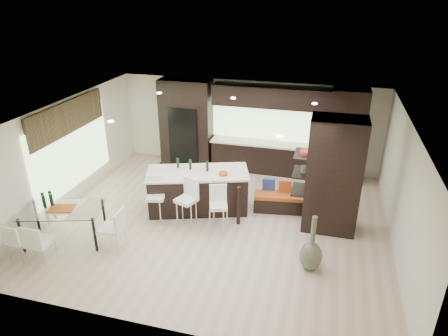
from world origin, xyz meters
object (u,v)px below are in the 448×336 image
(stool_right, at_px, (218,214))
(dining_table, at_px, (65,225))
(stool_left, at_px, (156,205))
(chair_end, at_px, (112,231))
(chair_near, at_px, (41,244))
(bench, at_px, (278,202))
(kitchen_island, at_px, (198,190))
(floor_vase, at_px, (312,243))
(chair_far, at_px, (20,241))
(stool_mid, at_px, (187,208))

(stool_right, height_order, dining_table, stool_right)
(stool_left, height_order, stool_right, stool_left)
(chair_end, bearing_deg, chair_near, 121.71)
(bench, height_order, chair_near, chair_near)
(stool_left, distance_m, bench, 3.05)
(kitchen_island, bearing_deg, bench, -5.89)
(floor_vase, distance_m, dining_table, 5.37)
(dining_table, bearing_deg, stool_right, 5.58)
(stool_left, distance_m, stool_right, 1.55)
(chair_near, bearing_deg, chair_end, 32.73)
(stool_right, height_order, chair_far, stool_right)
(stool_left, height_order, bench, stool_left)
(chair_end, bearing_deg, stool_right, -59.87)
(dining_table, bearing_deg, stool_left, 21.50)
(floor_vase, bearing_deg, dining_table, -175.62)
(kitchen_island, height_order, chair_far, kitchen_island)
(stool_left, bearing_deg, stool_right, -13.62)
(bench, xyz_separation_m, dining_table, (-4.39, -2.56, 0.18))
(chair_far, distance_m, chair_end, 1.88)
(stool_left, height_order, chair_far, stool_left)
(floor_vase, bearing_deg, chair_near, -167.30)
(floor_vase, relative_size, chair_far, 1.55)
(stool_left, xyz_separation_m, dining_table, (-1.64, -1.27, -0.06))
(kitchen_island, distance_m, chair_near, 3.78)
(stool_right, bearing_deg, kitchen_island, 114.59)
(stool_mid, xyz_separation_m, chair_near, (-2.41, -2.06, -0.05))
(stool_right, xyz_separation_m, chair_end, (-2.01, -1.28, -0.00))
(dining_table, relative_size, chair_near, 1.96)
(stool_right, height_order, bench, stool_right)
(stool_mid, xyz_separation_m, bench, (1.98, 1.30, -0.25))
(stool_left, height_order, chair_end, stool_left)
(floor_vase, bearing_deg, stool_right, 158.10)
(chair_near, height_order, chair_end, chair_end)
(kitchen_island, xyz_separation_m, dining_table, (-2.41, -2.12, -0.11))
(chair_near, bearing_deg, stool_mid, 39.15)
(stool_mid, height_order, bench, stool_mid)
(chair_near, relative_size, chair_end, 0.97)
(chair_far, relative_size, chair_end, 0.88)
(stool_mid, height_order, chair_near, stool_mid)
(stool_left, distance_m, dining_table, 2.08)
(kitchen_island, distance_m, floor_vase, 3.40)
(dining_table, distance_m, chair_near, 0.80)
(stool_left, bearing_deg, bench, 11.22)
(stool_left, distance_m, floor_vase, 3.81)
(kitchen_island, relative_size, bench, 2.08)
(stool_mid, distance_m, bench, 2.38)
(bench, distance_m, chair_far, 5.95)
(stool_left, bearing_deg, floor_vase, -26.98)
(dining_table, xyz_separation_m, chair_near, (0.00, -0.79, 0.03))
(stool_mid, bearing_deg, stool_left, -159.64)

